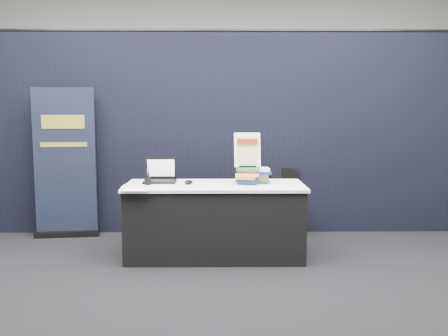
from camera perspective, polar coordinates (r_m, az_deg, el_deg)
floor at (r=4.68m, az=-1.10°, el=-12.02°), size 8.00×8.00×0.00m
wall_back at (r=8.43m, az=-0.89°, el=8.48°), size 8.00×0.02×3.50m
drape_partition at (r=6.03m, az=-0.99°, el=3.89°), size 6.00×0.08×2.40m
display_table at (r=5.11m, az=-1.05°, el=-6.01°), size 1.80×0.75×0.75m
laptop at (r=5.21m, az=-7.30°, el=-0.96°), size 0.33×0.27×0.25m
mouse at (r=5.05m, az=-4.07°, el=-1.63°), size 0.11×0.14×0.04m
brochure_left at (r=5.00m, az=-9.87°, el=-2.02°), size 0.30×0.21×0.00m
brochure_mid at (r=4.77m, az=-9.98°, el=-2.45°), size 0.25×0.18×0.00m
brochure_right at (r=4.95m, az=-7.29°, el=-2.05°), size 0.36×0.28×0.00m
pen_cup at (r=5.03m, az=-8.70°, el=-1.47°), size 0.07×0.07×0.08m
book_stack_tall at (r=5.03m, az=2.69°, el=-0.90°), size 0.24×0.21×0.17m
book_stack_short at (r=5.12m, az=3.87°, el=-0.85°), size 0.23×0.18×0.16m
info_sign at (r=5.03m, az=2.68°, el=2.04°), size 0.27×0.14×0.36m
pullup_banner at (r=6.11m, az=-17.68°, el=-0.39°), size 0.75×0.18×1.75m
stacking_chair at (r=6.01m, az=7.00°, el=-3.47°), size 0.45×0.46×0.79m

